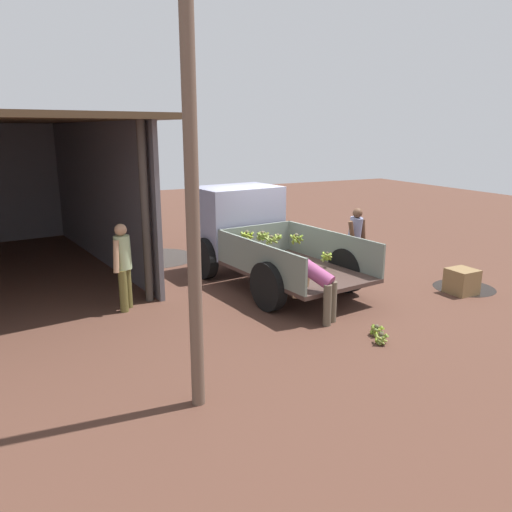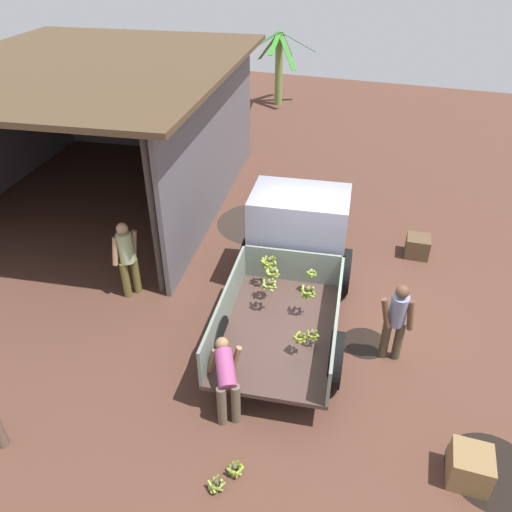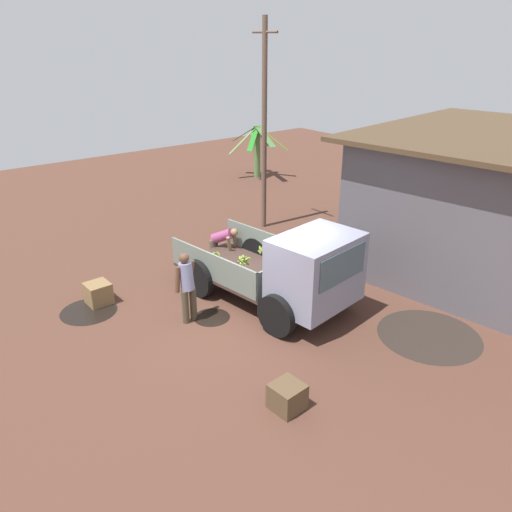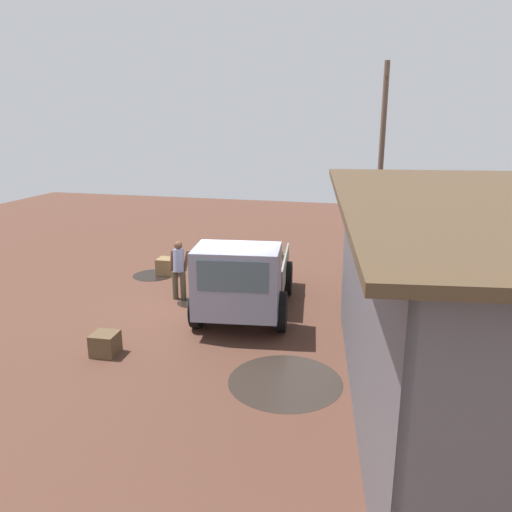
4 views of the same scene
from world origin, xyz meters
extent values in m
plane|color=#4F3125|center=(0.00, 0.00, 0.00)|extent=(36.00, 36.00, 0.00)
cylinder|color=black|center=(-2.45, -3.22, 0.00)|extent=(1.30, 1.30, 0.01)
cylinder|color=#2D251F|center=(3.06, 2.12, 0.00)|extent=(2.18, 2.18, 0.01)
cylinder|color=black|center=(-0.45, -1.12, 0.00)|extent=(0.83, 0.83, 0.01)
cube|color=#422F29|center=(-1.21, 0.30, 0.51)|extent=(3.24, 2.33, 0.08)
cube|color=slate|center=(-1.33, 1.25, 0.90)|extent=(2.99, 0.44, 0.68)
cube|color=slate|center=(-1.08, -0.64, 0.90)|extent=(2.99, 0.44, 0.68)
cube|color=slate|center=(0.26, 0.49, 0.90)|extent=(0.30, 1.95, 0.68)
cube|color=#8689A1|center=(1.07, 0.60, 1.25)|extent=(1.59, 2.08, 1.56)
cube|color=#4C606B|center=(1.75, 0.69, 1.57)|extent=(0.23, 1.52, 0.69)
cylinder|color=black|center=(0.74, 1.58, 0.47)|extent=(0.97, 0.34, 0.95)
cylinder|color=black|center=(1.00, -0.43, 0.47)|extent=(0.97, 0.34, 0.95)
cylinder|color=black|center=(-1.78, 1.24, 0.47)|extent=(0.97, 0.34, 0.95)
cylinder|color=black|center=(-1.52, -0.76, 0.47)|extent=(0.97, 0.34, 0.95)
sphere|color=#4C4431|center=(-1.64, -0.17, 0.93)|extent=(0.07, 0.07, 0.07)
cylinder|color=#85AF24|center=(-1.61, -0.11, 0.89)|extent=(0.17, 0.12, 0.10)
cylinder|color=olive|center=(-1.66, -0.12, 0.87)|extent=(0.15, 0.09, 0.15)
cylinder|color=olive|center=(-1.70, -0.15, 0.89)|extent=(0.10, 0.17, 0.10)
cylinder|color=#92AE37|center=(-1.68, -0.21, 0.87)|extent=(0.14, 0.14, 0.14)
cylinder|color=olive|center=(-1.65, -0.22, 0.87)|extent=(0.15, 0.07, 0.15)
cylinder|color=olive|center=(-1.60, -0.21, 0.87)|extent=(0.14, 0.13, 0.14)
cylinder|color=olive|center=(-1.58, -0.16, 0.88)|extent=(0.06, 0.16, 0.13)
sphere|color=brown|center=(-1.37, -0.32, 0.81)|extent=(0.07, 0.07, 0.07)
cylinder|color=olive|center=(-1.40, -0.39, 0.76)|extent=(0.17, 0.09, 0.11)
cylinder|color=#87AA3A|center=(-1.34, -0.37, 0.74)|extent=(0.14, 0.11, 0.15)
cylinder|color=olive|center=(-1.31, -0.31, 0.75)|extent=(0.07, 0.16, 0.13)
cylinder|color=#8F9C45|center=(-1.34, -0.28, 0.75)|extent=(0.15, 0.10, 0.14)
cylinder|color=#5E7E1C|center=(-1.40, -0.26, 0.76)|extent=(0.17, 0.11, 0.11)
cylinder|color=olive|center=(-1.44, -0.33, 0.76)|extent=(0.06, 0.17, 0.11)
sphere|color=brown|center=(0.02, 0.06, 1.01)|extent=(0.07, 0.07, 0.07)
cylinder|color=olive|center=(0.06, 0.01, 0.98)|extent=(0.14, 0.13, 0.09)
cylinder|color=#91A536|center=(0.07, 0.06, 0.96)|extent=(0.06, 0.14, 0.13)
cylinder|color=#9DB044|center=(0.06, 0.10, 0.98)|extent=(0.14, 0.12, 0.10)
cylinder|color=#8A9C42|center=(0.01, 0.09, 0.95)|extent=(0.13, 0.08, 0.13)
cylinder|color=olive|center=(-0.03, 0.08, 0.98)|extent=(0.10, 0.15, 0.10)
cylinder|color=#8DA93D|center=(-0.02, 0.02, 0.98)|extent=(0.12, 0.14, 0.09)
cylinder|color=olive|center=(0.01, 0.01, 0.96)|extent=(0.14, 0.07, 0.13)
sphere|color=brown|center=(-0.06, 0.87, 1.16)|extent=(0.09, 0.09, 0.09)
cylinder|color=olive|center=(-0.11, 0.83, 1.06)|extent=(0.13, 0.17, 0.22)
cylinder|color=#89A220|center=(-0.08, 0.78, 1.09)|extent=(0.23, 0.09, 0.16)
cylinder|color=#8BA042|center=(-0.01, 0.79, 1.09)|extent=(0.21, 0.16, 0.16)
cylinder|color=olive|center=(0.03, 0.87, 1.09)|extent=(0.04, 0.22, 0.17)
cylinder|color=olive|center=(0.02, 0.91, 1.10)|extent=(0.15, 0.23, 0.14)
cylinder|color=olive|center=(-0.06, 0.96, 1.09)|extent=(0.23, 0.05, 0.17)
cylinder|color=olive|center=(-0.11, 0.94, 1.10)|extent=(0.21, 0.16, 0.16)
cylinder|color=#8CA22A|center=(-0.16, 0.89, 1.11)|extent=(0.09, 0.24, 0.13)
sphere|color=brown|center=(-0.44, 0.68, 1.21)|extent=(0.08, 0.08, 0.08)
cylinder|color=olive|center=(-0.51, 0.71, 1.14)|extent=(0.13, 0.20, 0.16)
cylinder|color=olive|center=(-0.52, 0.65, 1.16)|extent=(0.12, 0.22, 0.12)
cylinder|color=olive|center=(-0.47, 0.61, 1.15)|extent=(0.21, 0.13, 0.15)
cylinder|color=olive|center=(-0.41, 0.60, 1.15)|extent=(0.22, 0.11, 0.14)
cylinder|color=olive|center=(-0.39, 0.66, 1.12)|extent=(0.11, 0.17, 0.20)
cylinder|color=olive|center=(-0.37, 0.72, 1.14)|extent=(0.14, 0.20, 0.16)
cylinder|color=olive|center=(-0.40, 0.74, 1.13)|extent=(0.18, 0.14, 0.18)
cylinder|color=olive|center=(-0.47, 0.75, 1.13)|extent=(0.20, 0.13, 0.17)
sphere|color=brown|center=(-0.65, -0.04, 1.13)|extent=(0.08, 0.08, 0.08)
cylinder|color=olive|center=(-0.74, -0.06, 1.07)|extent=(0.11, 0.23, 0.15)
cylinder|color=#81A327|center=(-0.69, -0.11, 1.06)|extent=(0.21, 0.14, 0.17)
cylinder|color=olive|center=(-0.62, -0.12, 1.06)|extent=(0.22, 0.13, 0.16)
cylinder|color=olive|center=(-0.58, -0.04, 1.04)|extent=(0.06, 0.19, 0.20)
cylinder|color=olive|center=(-0.61, 0.01, 1.03)|extent=(0.16, 0.15, 0.21)
cylinder|color=#85A738|center=(-0.67, 0.05, 1.06)|extent=(0.22, 0.09, 0.16)
cylinder|color=olive|center=(-0.71, 0.00, 1.04)|extent=(0.14, 0.19, 0.19)
sphere|color=brown|center=(-0.75, 0.64, 1.17)|extent=(0.08, 0.08, 0.08)
cylinder|color=olive|center=(-0.71, 0.58, 1.09)|extent=(0.19, 0.15, 0.18)
cylinder|color=#94A73B|center=(-0.68, 0.63, 1.09)|extent=(0.07, 0.20, 0.18)
cylinder|color=olive|center=(-0.71, 0.70, 1.09)|extent=(0.19, 0.14, 0.18)
cylinder|color=olive|center=(-0.78, 0.72, 1.11)|extent=(0.22, 0.12, 0.14)
cylinder|color=olive|center=(-0.84, 0.64, 1.11)|extent=(0.05, 0.21, 0.14)
cylinder|color=olive|center=(-0.80, 0.57, 1.11)|extent=(0.20, 0.16, 0.15)
cube|color=#5B575D|center=(3.50, 3.44, 1.76)|extent=(7.83, 1.18, 3.53)
cylinder|color=#3F3833|center=(-0.24, 3.13, 1.76)|extent=(0.16, 0.16, 3.53)
cylinder|color=brown|center=(-4.35, 3.57, 3.22)|extent=(0.16, 0.16, 6.43)
cylinder|color=olive|center=(12.97, 4.68, 1.41)|extent=(0.32, 0.32, 2.81)
cube|color=#518935|center=(13.60, 4.64, 2.28)|extent=(1.29, 0.37, 1.18)
cube|color=#488A3D|center=(13.22, 5.19, 2.26)|extent=(0.66, 1.11, 1.22)
cube|color=#2F672D|center=(12.66, 5.21, 2.55)|extent=(0.88, 1.21, 0.64)
cube|color=#308924|center=(12.34, 4.67, 2.54)|extent=(1.28, 0.21, 0.66)
cube|color=#34792A|center=(12.59, 4.25, 2.24)|extent=(0.94, 1.03, 1.25)
cube|color=#1D611C|center=(13.36, 4.04, 2.46)|extent=(0.99, 1.41, 0.82)
cylinder|color=#49402E|center=(-0.63, -1.68, 0.39)|extent=(0.18, 0.18, 0.79)
cylinder|color=#49402E|center=(-0.66, -1.46, 0.39)|extent=(0.18, 0.18, 0.79)
cylinder|color=#7A7FA4|center=(-0.68, -1.58, 1.10)|extent=(0.40, 0.34, 0.65)
sphere|color=brown|center=(-0.73, -1.59, 1.51)|extent=(0.22, 0.22, 0.22)
cylinder|color=brown|center=(-0.71, -1.78, 1.06)|extent=(0.13, 0.18, 0.59)
cylinder|color=brown|center=(-0.80, -1.40, 1.07)|extent=(0.14, 0.24, 0.59)
cylinder|color=brown|center=(-2.92, 0.67, 0.37)|extent=(0.20, 0.20, 0.75)
cylinder|color=brown|center=(-2.81, 0.49, 0.37)|extent=(0.20, 0.20, 0.75)
cylinder|color=#943D6E|center=(-2.63, 0.71, 0.87)|extent=(0.70, 0.56, 0.49)
sphere|color=#8C6746|center=(-2.32, 0.89, 1.03)|extent=(0.21, 0.21, 0.21)
cylinder|color=#8C6746|center=(-2.47, 1.02, 0.70)|extent=(0.20, 0.26, 0.56)
cylinder|color=#8C6746|center=(-2.28, 0.69, 0.70)|extent=(0.20, 0.25, 0.56)
cylinder|color=brown|center=(-0.65, 3.71, 0.40)|extent=(0.22, 0.22, 0.81)
cylinder|color=brown|center=(-0.45, 3.59, 0.40)|extent=(0.22, 0.22, 0.81)
cylinder|color=#A5B986|center=(-0.54, 3.66, 1.12)|extent=(0.42, 0.42, 0.64)
sphere|color=tan|center=(-0.54, 3.67, 1.55)|extent=(0.23, 0.23, 0.23)
cylinder|color=tan|center=(-0.69, 3.81, 1.09)|extent=(0.22, 0.19, 0.61)
cylinder|color=tan|center=(-0.35, 3.60, 1.09)|extent=(0.22, 0.19, 0.61)
sphere|color=#4C4531|center=(-3.99, 0.36, 0.12)|extent=(0.06, 0.06, 0.06)
cylinder|color=olive|center=(-3.98, 0.32, 0.06)|extent=(0.11, 0.04, 0.12)
cylinder|color=#87A43F|center=(-3.95, 0.35, 0.06)|extent=(0.04, 0.11, 0.12)
cylinder|color=olive|center=(-3.97, 0.40, 0.07)|extent=(0.12, 0.07, 0.10)
cylinder|color=olive|center=(-4.03, 0.39, 0.08)|extent=(0.11, 0.11, 0.09)
cylinder|color=olive|center=(-4.02, 0.34, 0.06)|extent=(0.07, 0.11, 0.12)
sphere|color=#47402E|center=(-3.95, 0.33, 0.16)|extent=(0.08, 0.08, 0.08)
cylinder|color=olive|center=(-3.96, 0.26, 0.11)|extent=(0.18, 0.06, 0.12)
cylinder|color=olive|center=(-3.92, 0.28, 0.10)|extent=(0.16, 0.11, 0.15)
cylinder|color=olive|center=(-3.90, 0.33, 0.09)|extent=(0.05, 0.14, 0.17)
cylinder|color=olive|center=(-3.91, 0.39, 0.11)|extent=(0.16, 0.14, 0.12)
cylinder|color=#91A046|center=(-3.96, 0.38, 0.09)|extent=(0.14, 0.05, 0.17)
cylinder|color=olive|center=(-4.02, 0.37, 0.12)|extent=(0.13, 0.17, 0.11)
cylinder|color=olive|center=(-4.01, 0.30, 0.10)|extent=(0.11, 0.16, 0.15)
sphere|color=#4E4633|center=(-3.66, 0.18, 0.16)|extent=(0.08, 0.08, 0.08)
cylinder|color=olive|center=(-3.60, 0.17, 0.10)|extent=(0.06, 0.17, 0.15)
cylinder|color=olive|center=(-3.61, 0.22, 0.10)|extent=(0.14, 0.16, 0.14)
cylinder|color=olive|center=(-3.65, 0.23, 0.09)|extent=(0.16, 0.06, 0.17)
cylinder|color=olive|center=(-3.70, 0.22, 0.08)|extent=(0.14, 0.13, 0.17)
cylinder|color=olive|center=(-3.73, 0.19, 0.11)|extent=(0.07, 0.19, 0.12)
cylinder|color=olive|center=(-3.71, 0.14, 0.09)|extent=(0.13, 0.16, 0.16)
cylinder|color=#89A32A|center=(-3.67, 0.10, 0.12)|extent=(0.19, 0.08, 0.10)
cylinder|color=olive|center=(-3.63, 0.12, 0.10)|extent=(0.17, 0.12, 0.15)
cube|color=brown|center=(-2.68, -2.87, 0.26)|extent=(0.55, 0.55, 0.52)
cube|color=brown|center=(2.87, -1.78, 0.24)|extent=(0.56, 0.56, 0.48)
camera|label=1|loc=(-9.73, 5.41, 3.35)|focal=35.00mm
camera|label=2|loc=(-7.45, -1.46, 6.39)|focal=35.00mm
camera|label=3|loc=(7.89, -6.42, 5.88)|focal=35.00mm
camera|label=4|loc=(11.41, 3.66, 4.80)|focal=35.00mm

